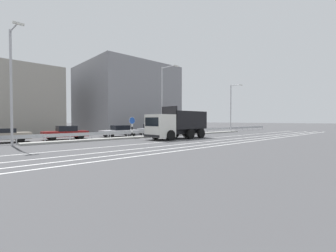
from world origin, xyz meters
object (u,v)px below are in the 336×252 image
(median_road_sign, at_px, (132,127))
(street_lamp_0, at_px, (12,81))
(parked_car_3, at_px, (120,131))
(church_tower, at_px, (105,109))
(parked_car_2, at_px, (66,133))
(dump_truck, at_px, (171,127))
(parked_car_1, at_px, (1,135))
(street_lamp_1, at_px, (163,98))
(street_lamp_2, at_px, (232,106))
(parked_car_4, at_px, (152,129))

(median_road_sign, distance_m, street_lamp_0, 11.65)
(parked_car_3, bearing_deg, church_tower, -22.07)
(street_lamp_0, xyz_separation_m, parked_car_2, (5.07, 3.59, -4.31))
(dump_truck, height_order, street_lamp_0, street_lamp_0)
(street_lamp_0, relative_size, church_tower, 0.82)
(dump_truck, bearing_deg, parked_car_2, 48.85)
(parked_car_1, relative_size, parked_car_2, 1.03)
(parked_car_2, bearing_deg, parked_car_3, -83.94)
(street_lamp_1, xyz_separation_m, street_lamp_2, (15.42, -0.00, -0.33))
(parked_car_2, height_order, church_tower, church_tower)
(church_tower, bearing_deg, parked_car_2, -123.60)
(street_lamp_1, xyz_separation_m, parked_car_2, (-10.38, 3.62, -4.09))
(street_lamp_0, xyz_separation_m, parked_car_3, (11.58, 3.81, -4.33))
(church_tower, bearing_deg, street_lamp_1, -104.11)
(street_lamp_1, bearing_deg, median_road_sign, 177.56)
(median_road_sign, height_order, street_lamp_0, street_lamp_0)
(street_lamp_2, relative_size, parked_car_3, 1.69)
(parked_car_2, bearing_deg, street_lamp_1, -105.15)
(parked_car_4, height_order, church_tower, church_tower)
(parked_car_2, bearing_deg, church_tower, -29.50)
(dump_truck, height_order, parked_car_3, dump_truck)
(street_lamp_0, relative_size, parked_car_2, 2.02)
(church_tower, bearing_deg, dump_truck, -105.80)
(dump_truck, relative_size, street_lamp_2, 0.93)
(street_lamp_2, distance_m, parked_car_1, 31.69)
(median_road_sign, height_order, parked_car_3, median_road_sign)
(dump_truck, relative_size, street_lamp_1, 0.87)
(dump_truck, relative_size, street_lamp_0, 0.83)
(median_road_sign, relative_size, street_lamp_1, 0.28)
(street_lamp_0, bearing_deg, parked_car_2, 35.27)
(street_lamp_2, height_order, church_tower, church_tower)
(median_road_sign, relative_size, parked_car_1, 0.52)
(parked_car_3, bearing_deg, street_lamp_2, -100.09)
(street_lamp_2, height_order, parked_car_4, street_lamp_2)
(dump_truck, distance_m, parked_car_4, 8.56)
(parked_car_2, bearing_deg, parked_car_1, 93.64)
(street_lamp_1, bearing_deg, parked_car_1, 166.95)
(street_lamp_2, xyz_separation_m, parked_car_1, (-31.25, 3.67, -3.79))
(dump_truck, xyz_separation_m, street_lamp_0, (-13.46, 3.61, 3.70))
(parked_car_4, bearing_deg, street_lamp_2, 70.41)
(street_lamp_0, relative_size, street_lamp_2, 1.12)
(parked_car_1, bearing_deg, street_lamp_2, -95.32)
(church_tower, bearing_deg, street_lamp_0, -126.92)
(dump_truck, height_order, parked_car_4, dump_truck)
(median_road_sign, distance_m, parked_car_3, 3.74)
(dump_truck, xyz_separation_m, parked_car_1, (-13.84, 7.25, -0.64))
(street_lamp_0, relative_size, parked_car_3, 1.90)
(street_lamp_1, bearing_deg, street_lamp_0, 179.87)
(street_lamp_1, distance_m, parked_car_3, 6.83)
(street_lamp_1, distance_m, street_lamp_2, 15.43)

